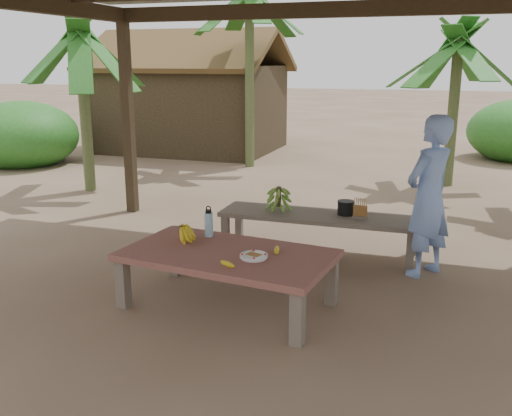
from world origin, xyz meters
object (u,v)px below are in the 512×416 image
(water_flask, at_px, (209,224))
(woman, at_px, (429,197))
(ripe_banana_bunch, at_px, (181,232))
(cooking_pot, at_px, (346,208))
(work_table, at_px, (228,259))
(plate, at_px, (254,256))
(bench, at_px, (318,219))

(water_flask, relative_size, woman, 0.18)
(ripe_banana_bunch, distance_m, cooking_pot, 2.02)
(ripe_banana_bunch, relative_size, water_flask, 0.87)
(water_flask, bearing_deg, work_table, -48.21)
(work_table, relative_size, woman, 1.17)
(plate, bearing_deg, bench, 84.64)
(plate, distance_m, woman, 1.99)
(bench, bearing_deg, plate, -95.74)
(work_table, bearing_deg, cooking_pot, 73.89)
(work_table, relative_size, ripe_banana_bunch, 7.31)
(work_table, height_order, water_flask, water_flask)
(ripe_banana_bunch, relative_size, plate, 1.09)
(work_table, xyz_separation_m, water_flask, (-0.34, 0.38, 0.19))
(bench, relative_size, woman, 1.36)
(cooking_pot, xyz_separation_m, woman, (0.88, -0.39, 0.28))
(work_table, distance_m, water_flask, 0.54)
(cooking_pot, bearing_deg, work_table, -112.70)
(water_flask, bearing_deg, cooking_pot, 52.10)
(water_flask, relative_size, cooking_pot, 1.66)
(bench, distance_m, cooking_pot, 0.33)
(work_table, xyz_separation_m, bench, (0.43, 1.68, -0.04))
(work_table, height_order, plate, plate)
(bench, relative_size, ripe_banana_bunch, 8.47)
(work_table, height_order, cooking_pot, cooking_pot)
(bench, xyz_separation_m, ripe_banana_bunch, (-0.96, -1.51, 0.18))
(bench, relative_size, cooking_pot, 12.29)
(ripe_banana_bunch, height_order, woman, woman)
(ripe_banana_bunch, height_order, water_flask, water_flask)
(work_table, relative_size, cooking_pot, 10.61)
(bench, relative_size, plate, 9.26)
(work_table, distance_m, ripe_banana_bunch, 0.58)
(cooking_pot, bearing_deg, plate, -104.16)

